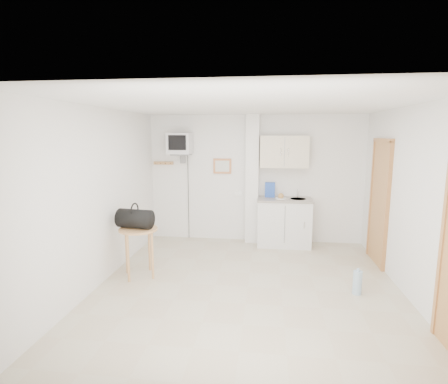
# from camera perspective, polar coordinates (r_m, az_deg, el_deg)

# --- Properties ---
(ground) EXTENTS (4.50, 4.50, 0.00)m
(ground) POSITION_cam_1_polar(r_m,az_deg,el_deg) (5.11, 3.90, -15.19)
(ground) COLOR #B9AF95
(ground) RESTS_ON ground
(room_envelope) EXTENTS (4.24, 4.54, 2.55)m
(room_envelope) POSITION_cam_1_polar(r_m,az_deg,el_deg) (4.77, 7.04, 2.26)
(room_envelope) COLOR white
(room_envelope) RESTS_ON ground
(kitchenette) EXTENTS (1.03, 0.58, 2.10)m
(kitchenette) POSITION_cam_1_polar(r_m,az_deg,el_deg) (6.78, 9.78, -1.96)
(kitchenette) COLOR silver
(kitchenette) RESTS_ON ground
(crt_television) EXTENTS (0.44, 0.45, 2.15)m
(crt_television) POSITION_cam_1_polar(r_m,az_deg,el_deg) (6.88, -7.19, 7.75)
(crt_television) COLOR slate
(crt_television) RESTS_ON ground
(round_table) EXTENTS (0.57, 0.57, 0.74)m
(round_table) POSITION_cam_1_polar(r_m,az_deg,el_deg) (5.40, -13.78, -6.97)
(round_table) COLOR #AA7747
(round_table) RESTS_ON ground
(duffel_bag) EXTENTS (0.55, 0.36, 0.38)m
(duffel_bag) POSITION_cam_1_polar(r_m,az_deg,el_deg) (5.37, -14.33, -4.21)
(duffel_bag) COLOR black
(duffel_bag) RESTS_ON round_table
(water_bottle) EXTENTS (0.12, 0.12, 0.36)m
(water_bottle) POSITION_cam_1_polar(r_m,az_deg,el_deg) (5.15, 20.94, -13.63)
(water_bottle) COLOR #91B1C8
(water_bottle) RESTS_ON ground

